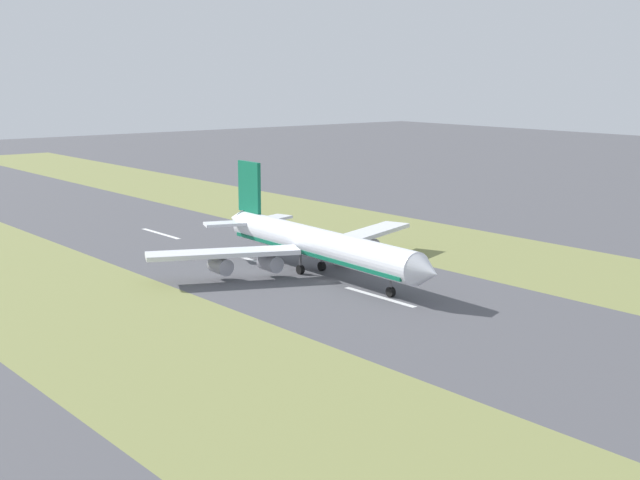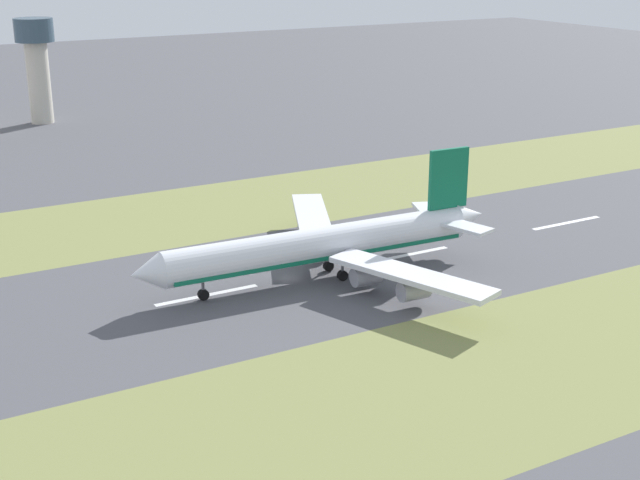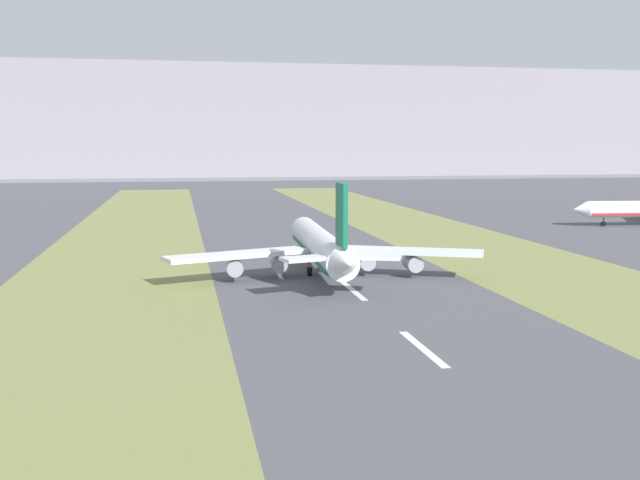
% 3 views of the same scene
% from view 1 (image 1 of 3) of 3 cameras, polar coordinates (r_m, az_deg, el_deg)
% --- Properties ---
extents(ground_plane, '(800.00, 800.00, 0.00)m').
position_cam_1_polar(ground_plane, '(169.28, 0.37, -2.67)').
color(ground_plane, '#4C4C51').
extents(grass_median_west, '(40.00, 600.00, 0.01)m').
position_cam_1_polar(grass_median_west, '(199.94, 10.47, -0.77)').
color(grass_median_west, olive).
rests_on(grass_median_west, ground).
extents(grass_median_east, '(40.00, 600.00, 0.01)m').
position_cam_1_polar(grass_median_east, '(146.24, -13.56, -5.13)').
color(grass_median_east, olive).
rests_on(grass_median_east, ground).
extents(centreline_dash_near, '(1.20, 18.00, 0.01)m').
position_cam_1_polar(centreline_dash_near, '(222.51, -10.16, 0.40)').
color(centreline_dash_near, silver).
rests_on(centreline_dash_near, ground).
extents(centreline_dash_mid, '(1.20, 18.00, 0.01)m').
position_cam_1_polar(centreline_dash_mid, '(188.83, -4.37, -1.29)').
color(centreline_dash_mid, silver).
rests_on(centreline_dash_mid, ground).
extents(centreline_dash_far, '(1.20, 18.00, 0.01)m').
position_cam_1_polar(centreline_dash_far, '(158.13, 3.81, -3.65)').
color(centreline_dash_far, silver).
rests_on(centreline_dash_far, ground).
extents(airplane_main_jet, '(64.08, 67.17, 20.20)m').
position_cam_1_polar(airplane_main_jet, '(174.76, -0.37, -0.22)').
color(airplane_main_jet, silver).
rests_on(airplane_main_jet, ground).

